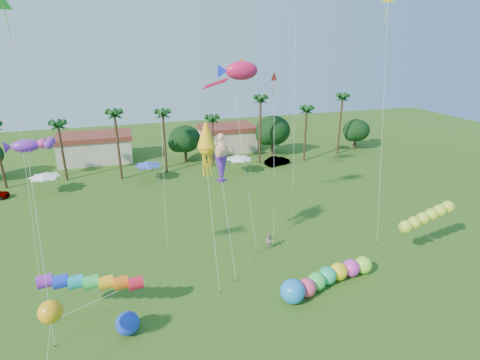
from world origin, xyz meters
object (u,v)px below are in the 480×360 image
object	(u,v)px
spectator_b	(270,241)
caterpillar_inflatable	(324,279)
car_b	(277,161)
blue_ball	(128,323)

from	to	relation	value
spectator_b	caterpillar_inflatable	bearing A→B (deg)	-43.25
car_b	caterpillar_inflatable	xyz separation A→B (m)	(-9.33, -32.53, 0.11)
spectator_b	blue_ball	distance (m)	16.16
spectator_b	blue_ball	size ratio (longest dim) A/B	1.01
blue_ball	caterpillar_inflatable	bearing A→B (deg)	1.97
caterpillar_inflatable	blue_ball	distance (m)	16.29
car_b	spectator_b	size ratio (longest dim) A/B	2.57
car_b	spectator_b	bearing A→B (deg)	138.00
caterpillar_inflatable	blue_ball	size ratio (longest dim) A/B	5.76
spectator_b	blue_ball	world-z (taller)	spectator_b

